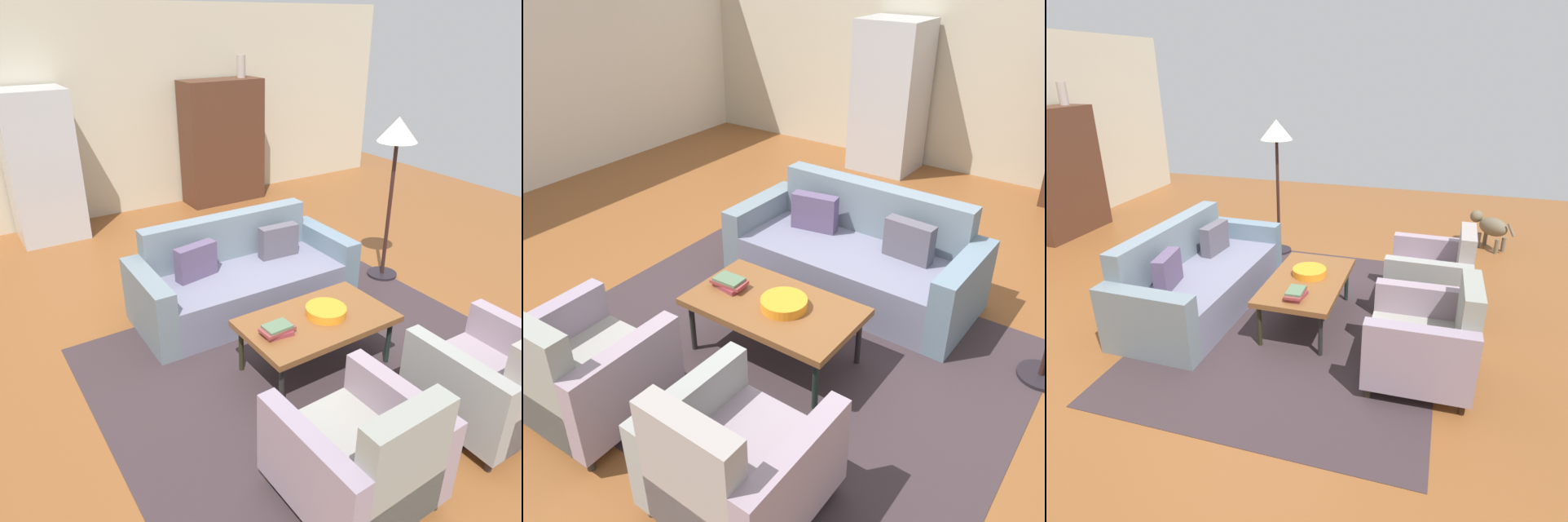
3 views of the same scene
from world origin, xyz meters
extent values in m
plane|color=brown|center=(0.00, 0.00, 0.00)|extent=(10.73, 10.73, 0.00)
cube|color=#372B2F|center=(-0.15, -0.74, 0.00)|extent=(3.40, 2.60, 0.01)
cube|color=slate|center=(-0.15, 0.31, 0.21)|extent=(1.76, 0.93, 0.42)
cube|color=slate|center=(-0.14, 0.67, 0.43)|extent=(1.74, 0.21, 0.86)
cube|color=slate|center=(0.81, 0.29, 0.31)|extent=(0.20, 0.90, 0.62)
cube|color=slate|center=(-1.11, 0.33, 0.31)|extent=(0.20, 0.90, 0.62)
cube|color=#56515D|center=(0.30, 0.40, 0.58)|extent=(0.41, 0.15, 0.32)
cube|color=#5A496A|center=(-0.60, 0.42, 0.58)|extent=(0.41, 0.19, 0.32)
cylinder|color=black|center=(-0.68, -0.51, 0.20)|extent=(0.04, 0.04, 0.41)
cylinder|color=black|center=(0.38, -0.51, 0.20)|extent=(0.04, 0.04, 0.41)
cylinder|color=black|center=(-0.68, -1.07, 0.20)|extent=(0.04, 0.04, 0.41)
cylinder|color=black|center=(0.38, -1.07, 0.20)|extent=(0.04, 0.04, 0.41)
cube|color=brown|center=(-0.15, -0.79, 0.43)|extent=(1.20, 0.70, 0.05)
cylinder|color=#332B1E|center=(-1.09, -1.56, 0.05)|extent=(0.05, 0.05, 0.10)
cylinder|color=#39271C|center=(-0.41, -1.55, 0.05)|extent=(0.05, 0.05, 0.10)
cylinder|color=#311C12|center=(-1.08, -2.24, 0.05)|extent=(0.05, 0.05, 0.10)
cylinder|color=#2D291E|center=(-0.40, -2.23, 0.05)|extent=(0.05, 0.05, 0.10)
cube|color=gray|center=(-0.75, -1.89, 0.25)|extent=(0.58, 0.81, 0.30)
cube|color=gray|center=(-0.74, -2.22, 0.49)|extent=(0.56, 0.15, 0.78)
cube|color=gray|center=(-1.09, -1.90, 0.38)|extent=(0.14, 0.80, 0.56)
cube|color=gray|center=(-0.41, -1.89, 0.38)|extent=(0.14, 0.80, 0.56)
cylinder|color=#311B13|center=(0.12, -1.55, 0.05)|extent=(0.05, 0.05, 0.10)
cylinder|color=#38281F|center=(0.80, -1.56, 0.05)|extent=(0.05, 0.05, 0.10)
cylinder|color=#31251E|center=(0.11, -2.23, 0.05)|extent=(0.05, 0.05, 0.10)
cylinder|color=#2B1E20|center=(0.79, -2.24, 0.05)|extent=(0.05, 0.05, 0.10)
cube|color=gray|center=(0.45, -1.89, 0.25)|extent=(0.57, 0.81, 0.30)
cube|color=#9B928D|center=(0.45, -2.22, 0.49)|extent=(0.56, 0.15, 0.78)
cube|color=gray|center=(0.11, -1.89, 0.38)|extent=(0.13, 0.80, 0.56)
cube|color=gray|center=(0.79, -1.90, 0.38)|extent=(0.13, 0.80, 0.56)
cylinder|color=orange|center=(-0.06, -0.79, 0.49)|extent=(0.32, 0.32, 0.07)
cube|color=brown|center=(-0.54, -0.81, 0.47)|extent=(0.23, 0.17, 0.03)
cube|color=brown|center=(-0.54, -0.81, 0.50)|extent=(0.26, 0.16, 0.02)
cube|color=#547052|center=(-0.54, -0.81, 0.52)|extent=(0.21, 0.14, 0.02)
cube|color=#4E2C1D|center=(1.31, 3.35, 0.90)|extent=(1.20, 0.50, 1.80)
cube|color=#342414|center=(1.61, 3.61, 0.90)|extent=(0.56, 0.01, 1.51)
cylinder|color=#ADA198|center=(1.66, 3.35, 1.96)|extent=(0.13, 0.13, 0.31)
cylinder|color=black|center=(1.50, 0.09, 0.01)|extent=(0.32, 0.32, 0.03)
cylinder|color=#311A17|center=(1.50, 0.09, 0.76)|extent=(0.04, 0.04, 1.45)
cone|color=beige|center=(1.50, 0.09, 1.60)|extent=(0.40, 0.40, 0.24)
cylinder|color=brown|center=(2.44, -2.50, 0.10)|extent=(0.06, 0.06, 0.20)
cylinder|color=brown|center=(2.55, -2.59, 0.10)|extent=(0.06, 0.06, 0.20)
cylinder|color=brown|center=(2.25, -2.72, 0.10)|extent=(0.06, 0.06, 0.20)
cylinder|color=brown|center=(2.36, -2.81, 0.10)|extent=(0.06, 0.06, 0.20)
ellipsoid|color=brown|center=(2.40, -2.66, 0.32)|extent=(0.46, 0.47, 0.24)
sphere|color=brown|center=(2.59, -2.44, 0.39)|extent=(0.17, 0.17, 0.17)
cylinder|color=brown|center=(2.22, -2.86, 0.36)|extent=(0.12, 0.12, 0.17)
camera|label=1|loc=(-2.36, -3.40, 2.57)|focal=34.93mm
camera|label=2|loc=(1.80, -3.40, 2.65)|focal=38.94mm
camera|label=3|loc=(-3.88, -1.91, 2.32)|focal=31.27mm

